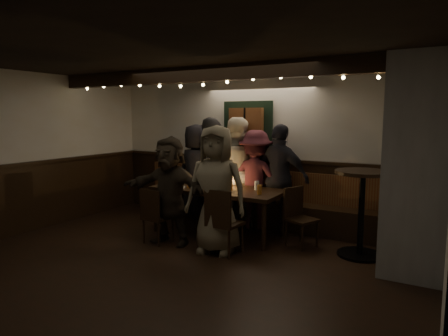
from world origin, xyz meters
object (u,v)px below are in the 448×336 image
Objects in this scene: person_a at (197,171)px; person_c at (235,171)px; person_f at (170,190)px; person_g at (216,189)px; high_top at (362,202)px; person_b at (212,170)px; chair_near_right at (222,218)px; person_d at (256,179)px; person_e at (280,178)px; chair_near_left at (154,213)px; dining_table at (218,192)px; chair_end at (298,213)px.

person_a is 0.93× the size of person_c.
person_g is at bearing -0.80° from person_f.
high_top is 2.74m from person_b.
person_f is at bearing -162.05° from high_top.
chair_near_right is 0.49× the size of person_c.
chair_near_right is 0.41m from person_g.
person_a is at bearing -5.01° from person_b.
person_b is at bearing 125.59° from chair_near_right.
person_d is 0.43m from person_e.
high_top is (2.75, 0.99, 0.27)m from chair_near_left.
chair_near_right is 0.78× the size of high_top.
person_e reaches higher than dining_table.
person_d reaches higher than high_top.
chair_near_right is at bearing 137.16° from person_b.
person_e reaches higher than person_f.
person_b reaches higher than person_d.
person_d is 0.94× the size of person_g.
person_f is at bearing 174.69° from chair_near_right.
dining_table is at bearing 146.87° from person_a.
chair_end is at bearing 132.67° from person_c.
chair_near_left is 0.41m from person_f.
person_g is (0.80, 0.01, 0.08)m from person_f.
person_b is at bearing 93.14° from person_f.
person_a reaches higher than person_f.
person_g is (-0.37, -1.42, 0.00)m from person_e.
dining_table is 1.31× the size of person_f.
chair_near_left is 0.90× the size of chair_near_right.
chair_near_left is 2.94m from high_top.
dining_table is 2.46× the size of chair_end.
person_c is at bearing -12.50° from person_d.
dining_table is at bearing 51.01° from person_e.
chair_near_left is 0.52× the size of person_f.
person_b reaches higher than high_top.
person_f reaches higher than dining_table.
high_top is at bearing 16.55° from person_f.
chair_end is at bearing 28.40° from chair_near_left.
chair_end is 0.93m from high_top.
chair_near_left is at bearing -122.11° from dining_table.
person_c is (0.85, -0.09, 0.06)m from person_a.
person_a is (-1.46, 1.59, 0.35)m from chair_near_right.
chair_end is 0.48× the size of person_e.
person_e is (1.68, -0.07, 0.01)m from person_a.
person_a reaches higher than dining_table.
person_d is (-0.94, 0.53, 0.35)m from chair_end.
person_b reaches higher than person_a.
chair_end is (1.86, 1.00, 0.01)m from chair_near_left.
person_c is at bearing 157.44° from chair_end.
chair_near_right is 1.85m from person_b.
person_b reaches higher than person_f.
dining_table is at bearing 61.44° from person_f.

